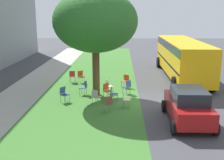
{
  "coord_description": "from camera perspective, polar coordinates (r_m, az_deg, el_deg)",
  "views": [
    {
      "loc": [
        -15.31,
        1.31,
        5.02
      ],
      "look_at": [
        0.53,
        1.83,
        1.14
      ],
      "focal_mm": 44.59,
      "sensor_mm": 36.0,
      "label": 1
    }
  ],
  "objects": [
    {
      "name": "chair_10",
      "position": [
        20.34,
        -6.39,
        0.89
      ],
      "size": [
        0.58,
        0.57,
        0.88
      ],
      "color": "#C64C1E",
      "rests_on": "ground"
    },
    {
      "name": "sidewalk_strip",
      "position": [
        17.29,
        -19.6,
        -3.92
      ],
      "size": [
        48.0,
        2.8,
        0.01
      ],
      "primitive_type": "cube",
      "color": "#ADA89E",
      "rests_on": "ground"
    },
    {
      "name": "chair_2",
      "position": [
        16.62,
        -1.04,
        -1.96
      ],
      "size": [
        0.59,
        0.59,
        0.88
      ],
      "color": "#C64C1E",
      "rests_on": "ground"
    },
    {
      "name": "chair_3",
      "position": [
        15.0,
        2.74,
        -3.72
      ],
      "size": [
        0.44,
        0.44,
        0.88
      ],
      "color": "beige",
      "rests_on": "ground"
    },
    {
      "name": "ground",
      "position": [
        16.16,
        6.44,
        -4.42
      ],
      "size": [
        80.0,
        80.0,
        0.0
      ],
      "primitive_type": "plane",
      "color": "#424247"
    },
    {
      "name": "street_tree",
      "position": [
        16.72,
        -3.43,
        11.89
      ],
      "size": [
        5.01,
        5.01,
        6.35
      ],
      "color": "brown",
      "rests_on": "ground"
    },
    {
      "name": "chair_6",
      "position": [
        20.44,
        -8.13,
        0.9
      ],
      "size": [
        0.44,
        0.44,
        0.88
      ],
      "color": "#B7332D",
      "rests_on": "ground"
    },
    {
      "name": "grass_verge",
      "position": [
        16.22,
        -4.93,
        -4.31
      ],
      "size": [
        48.0,
        6.0,
        0.01
      ],
      "primitive_type": "cube",
      "color": "#3D752D",
      "rests_on": "ground"
    },
    {
      "name": "chair_11",
      "position": [
        17.54,
        -0.73,
        -1.11
      ],
      "size": [
        0.55,
        0.56,
        0.88
      ],
      "color": "beige",
      "rests_on": "ground"
    },
    {
      "name": "chair_1",
      "position": [
        15.39,
        -3.32,
        -3.27
      ],
      "size": [
        0.57,
        0.57,
        0.88
      ],
      "color": "#ADA393",
      "rests_on": "ground"
    },
    {
      "name": "chair_0",
      "position": [
        16.11,
        -9.83,
        -2.67
      ],
      "size": [
        0.58,
        0.58,
        0.88
      ],
      "color": "#335184",
      "rests_on": "ground"
    },
    {
      "name": "chair_9",
      "position": [
        17.47,
        3.17,
        -1.2
      ],
      "size": [
        0.59,
        0.59,
        0.88
      ],
      "color": "#335184",
      "rests_on": "ground"
    },
    {
      "name": "chair_8",
      "position": [
        14.24,
        -0.83,
        -4.67
      ],
      "size": [
        0.58,
        0.57,
        0.88
      ],
      "color": "brown",
      "rests_on": "ground"
    },
    {
      "name": "chair_7",
      "position": [
        15.93,
        0.23,
        -2.65
      ],
      "size": [
        0.46,
        0.46,
        0.88
      ],
      "color": "#335184",
      "rests_on": "ground"
    },
    {
      "name": "chair_5",
      "position": [
        18.93,
        2.8,
        -0.02
      ],
      "size": [
        0.57,
        0.57,
        0.88
      ],
      "color": "#C64C1E",
      "rests_on": "ground"
    },
    {
      "name": "school_bus",
      "position": [
        22.39,
        14.17,
        4.97
      ],
      "size": [
        10.4,
        2.8,
        2.88
      ],
      "color": "yellow",
      "rests_on": "ground"
    },
    {
      "name": "parked_car",
      "position": [
        13.32,
        15.32,
        -5.04
      ],
      "size": [
        3.7,
        1.92,
        1.65
      ],
      "color": "maroon",
      "rests_on": "ground"
    },
    {
      "name": "chair_4",
      "position": [
        17.33,
        -5.75,
        -1.37
      ],
      "size": [
        0.49,
        0.5,
        0.88
      ],
      "color": "#335184",
      "rests_on": "ground"
    }
  ]
}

